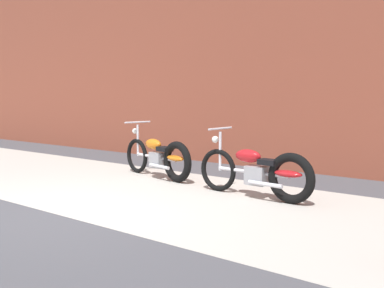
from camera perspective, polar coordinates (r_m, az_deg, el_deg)
ground_plane at (r=6.13m, az=-17.02°, el=-8.51°), size 80.00×80.00×0.00m
sidewalk_slab at (r=7.24m, az=-5.57°, el=-6.00°), size 36.00×3.50×0.01m
brick_building_wall at (r=9.98m, az=8.46°, el=14.40°), size 36.00×0.50×5.94m
motorcycle_orange at (r=8.29m, az=-4.00°, el=-1.67°), size 1.98×0.72×1.03m
motorcycle_red at (r=6.73m, az=8.78°, el=-3.55°), size 2.01×0.58×1.03m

